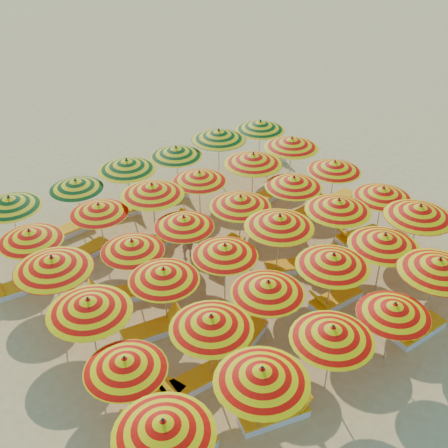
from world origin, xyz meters
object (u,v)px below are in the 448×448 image
Objects in this scene: umbrella_26 at (152,189)px; lounger_9 at (323,260)px; lounger_12 at (223,249)px; umbrella_13 at (164,274)px; umbrella_28 at (253,159)px; lounger_17 at (173,232)px; umbrella_29 at (292,143)px; lounger_7 at (153,330)px; umbrella_4 at (439,265)px; lounger_2 at (418,331)px; umbrella_1 at (262,375)px; lounger_3 at (154,407)px; umbrella_3 at (394,309)px; umbrella_14 at (225,250)px; lounger_21 at (168,195)px; umbrella_15 at (279,221)px; umbrella_18 at (53,263)px; umbrella_23 at (335,166)px; lounger_13 at (297,217)px; umbrella_27 at (199,176)px; lounger_6 at (335,299)px; lounger_4 at (191,383)px; lounger_15 at (21,287)px; beachgoer_a at (188,239)px; umbrella_31 at (76,184)px; lounger_8 at (293,266)px; lounger_20 at (119,211)px; umbrella_12 at (89,305)px; lounger_14 at (336,200)px; umbrella_11 at (420,211)px; umbrella_7 at (211,322)px; umbrella_34 at (219,135)px; umbrella_16 at (338,205)px; umbrella_17 at (383,192)px; lounger_18 at (262,199)px; umbrella_0 at (163,427)px; lounger_16 at (85,252)px; lounger_5 at (244,339)px; umbrella_33 at (176,152)px; lounger_10 at (358,236)px; umbrella_24 at (30,235)px; umbrella_21 at (240,201)px; umbrella_20 at (184,222)px; umbrella_35 at (260,125)px; lounger_19 at (71,229)px; umbrella_25 at (99,209)px; umbrella_2 at (333,333)px; umbrella_22 at (294,182)px.

umbrella_26 is 1.43× the size of lounger_9.
lounger_9 and lounger_12 have the same top height.
umbrella_13 is at bearing 13.49° from lounger_12.
lounger_17 is (-3.54, -0.02, -1.88)m from umbrella_28.
lounger_7 is (-8.59, -4.27, -1.85)m from umbrella_29.
umbrella_4 is 1.63× the size of lounger_2.
lounger_3 is (-1.70, 1.94, -1.83)m from umbrella_1.
umbrella_14 is at bearing 115.25° from umbrella_3.
umbrella_13 is 1.15× the size of lounger_21.
umbrella_13 is at bearing -179.52° from umbrella_15.
umbrella_18 is 1.53× the size of lounger_17.
umbrella_23 is 1.18× the size of lounger_13.
lounger_6 is at bearing -82.91° from umbrella_27.
lounger_4 is 0.97× the size of lounger_7.
beachgoer_a reaches higher than lounger_15.
umbrella_13 is 6.26m from umbrella_31.
lounger_20 is at bearing 138.75° from lounger_8.
lounger_8 is at bearing -179.57° from lounger_3.
umbrella_12 is 1.39× the size of lounger_14.
umbrella_28 reaches higher than umbrella_13.
umbrella_1 is at bearing -126.20° from umbrella_28.
umbrella_28 is 9.27m from lounger_4.
umbrella_1 is 0.83× the size of umbrella_11.
umbrella_7 is 10.66m from umbrella_34.
lounger_13 is 1.26× the size of beachgoer_a.
umbrella_17 is at bearing -2.76° from umbrella_16.
lounger_18 is (-2.30, 1.72, 0.00)m from lounger_14.
umbrella_0 is 1.33× the size of lounger_16.
lounger_5 is (-2.69, -1.90, -1.88)m from umbrella_15.
lounger_20 is at bearing -67.77° from lounger_9.
umbrella_33 is at bearing 45.76° from umbrella_12.
lounger_6 is at bearing 41.60° from lounger_10.
umbrella_16 is 1.23× the size of umbrella_24.
umbrella_21 is 3.00m from umbrella_26.
lounger_12 is 3.42m from lounger_13.
umbrella_29 reaches higher than umbrella_23.
umbrella_17 is (2.09, 3.80, -0.21)m from umbrella_4.
umbrella_0 reaches higher than umbrella_24.
umbrella_4 is 7.52m from umbrella_20.
umbrella_35 is at bearing 45.61° from umbrella_14.
lounger_19 is at bearing 114.52° from beachgoer_a.
umbrella_25 is 0.94× the size of umbrella_34.
lounger_2 is (1.52, -4.41, -1.88)m from umbrella_15.
umbrella_29 is at bearing 89.28° from umbrella_11.
lounger_19 is 0.98× the size of lounger_21.
umbrella_1 is at bearing -125.07° from lounger_17.
umbrella_2 reaches higher than lounger_17.
umbrella_28 is at bearing 44.38° from umbrella_14.
lounger_7 and lounger_16 have the same top height.
umbrella_22 reaches higher than lounger_2.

